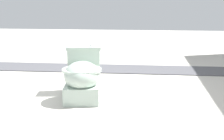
# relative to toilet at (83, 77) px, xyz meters

# --- Properties ---
(ground_plane) EXTENTS (14.00, 14.00, 0.00)m
(ground_plane) POSITION_rel_toilet_xyz_m (-0.18, -0.06, -0.22)
(ground_plane) COLOR #B7B2A8
(gravel_strip) EXTENTS (0.56, 8.00, 0.01)m
(gravel_strip) POSITION_rel_toilet_xyz_m (-1.36, 0.44, -0.21)
(gravel_strip) COLOR #4C4C51
(gravel_strip) RESTS_ON ground
(toilet) EXTENTS (0.67, 0.44, 0.52)m
(toilet) POSITION_rel_toilet_xyz_m (0.00, 0.00, 0.00)
(toilet) COLOR #B2C6B7
(toilet) RESTS_ON ground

